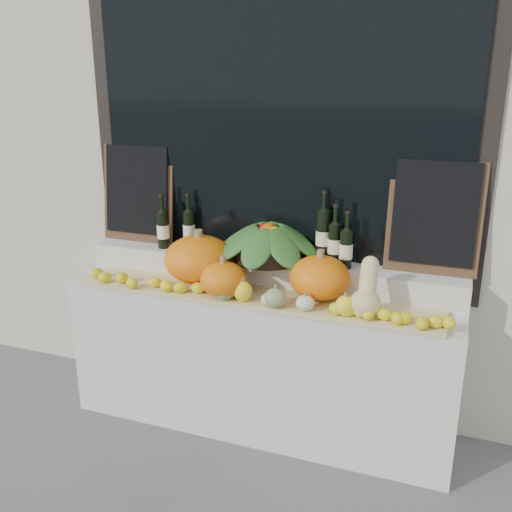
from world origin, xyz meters
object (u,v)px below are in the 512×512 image
produce_bowl (268,241)px  pumpkin_left (199,259)px  butternut_squash (367,293)px  wine_bottle_tall (323,235)px  pumpkin_right (320,278)px

produce_bowl → pumpkin_left: bearing=-156.4°
pumpkin_left → produce_bowl: bearing=23.6°
butternut_squash → wine_bottle_tall: (-0.33, 0.37, 0.17)m
produce_bowl → butternut_squash: bearing=-25.9°
pumpkin_right → butternut_squash: size_ratio=1.13×
pumpkin_left → produce_bowl: produce_bowl is taller
produce_bowl → wine_bottle_tall: bearing=10.4°
pumpkin_right → wine_bottle_tall: (-0.05, 0.24, 0.17)m
butternut_squash → wine_bottle_tall: bearing=131.4°
pumpkin_right → butternut_squash: 0.31m
pumpkin_right → butternut_squash: (0.28, -0.13, -0.00)m
pumpkin_left → wine_bottle_tall: (0.69, 0.22, 0.15)m
pumpkin_right → produce_bowl: (-0.36, 0.18, 0.12)m
pumpkin_right → butternut_squash: bearing=-24.8°
butternut_squash → wine_bottle_tall: size_ratio=0.70×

